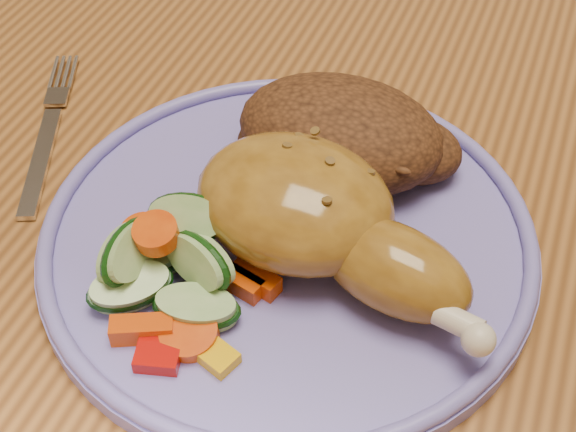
{
  "coord_description": "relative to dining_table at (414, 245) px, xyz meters",
  "views": [
    {
      "loc": [
        0.06,
        -0.41,
        1.12
      ],
      "look_at": [
        -0.06,
        -0.1,
        0.78
      ],
      "focal_mm": 50.0,
      "sensor_mm": 36.0,
      "label": 1
    }
  ],
  "objects": [
    {
      "name": "dining_table",
      "position": [
        0.0,
        0.0,
        0.0
      ],
      "size": [
        0.9,
        1.4,
        0.75
      ],
      "color": "brown",
      "rests_on": "ground"
    },
    {
      "name": "vegetable_pile",
      "position": [
        -0.11,
        -0.17,
        0.11
      ],
      "size": [
        0.11,
        0.11,
        0.06
      ],
      "color": "#A50A05",
      "rests_on": "plate"
    },
    {
      "name": "rice_pilaf",
      "position": [
        -0.05,
        -0.03,
        0.12
      ],
      "size": [
        0.15,
        0.1,
        0.06
      ],
      "color": "#4E2913",
      "rests_on": "plate"
    },
    {
      "name": "chair_far",
      "position": [
        0.0,
        0.63,
        -0.17
      ],
      "size": [
        0.42,
        0.42,
        0.91
      ],
      "color": "#4C2D16",
      "rests_on": "ground"
    },
    {
      "name": "chicken_leg",
      "position": [
        -0.04,
        -0.11,
        0.13
      ],
      "size": [
        0.19,
        0.11,
        0.06
      ],
      "color": "#996920",
      "rests_on": "plate"
    },
    {
      "name": "fork",
      "position": [
        -0.26,
        -0.07,
        0.09
      ],
      "size": [
        0.07,
        0.15,
        0.0
      ],
      "color": "silver",
      "rests_on": "dining_table"
    },
    {
      "name": "plate_rim",
      "position": [
        -0.06,
        -0.1,
        0.1
      ],
      "size": [
        0.3,
        0.3,
        0.01
      ],
      "primitive_type": "torus",
      "color": "#7066BE",
      "rests_on": "plate"
    },
    {
      "name": "plate",
      "position": [
        -0.06,
        -0.1,
        0.09
      ],
      "size": [
        0.3,
        0.3,
        0.01
      ],
      "primitive_type": "cylinder",
      "color": "#7066BE",
      "rests_on": "dining_table"
    }
  ]
}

